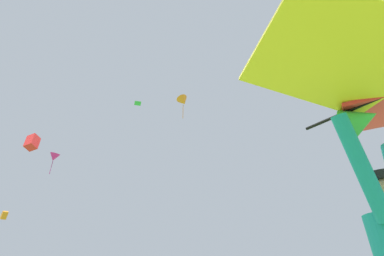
% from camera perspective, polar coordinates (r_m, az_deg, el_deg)
% --- Properties ---
extents(held_stunt_kite, '(2.08, 1.22, 0.43)m').
position_cam_1_polar(held_stunt_kite, '(2.21, 33.93, 6.00)').
color(held_stunt_kite, black).
extents(distant_kite_orange_low_left, '(0.67, 0.86, 0.92)m').
position_cam_1_polar(distant_kite_orange_low_left, '(35.44, -35.68, -15.15)').
color(distant_kite_orange_low_left, orange).
extents(distant_kite_green_far_center, '(1.19, 1.19, 0.29)m').
position_cam_1_polar(distant_kite_green_far_center, '(36.98, -11.73, 5.31)').
color(distant_kite_green_far_center, green).
extents(distant_kite_magenta_mid_left, '(1.14, 1.20, 1.94)m').
position_cam_1_polar(distant_kite_magenta_mid_left, '(25.28, -27.83, -5.63)').
color(distant_kite_magenta_mid_left, '#DB2393').
extents(distant_kite_orange_overhead_distant, '(1.72, 1.82, 3.19)m').
position_cam_1_polar(distant_kite_orange_overhead_distant, '(31.17, -1.93, 5.82)').
color(distant_kite_orange_overhead_distant, orange).
extents(distant_kite_red_high_right, '(0.56, 0.74, 0.79)m').
position_cam_1_polar(distant_kite_red_high_right, '(13.31, -31.42, -2.67)').
color(distant_kite_red_high_right, red).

